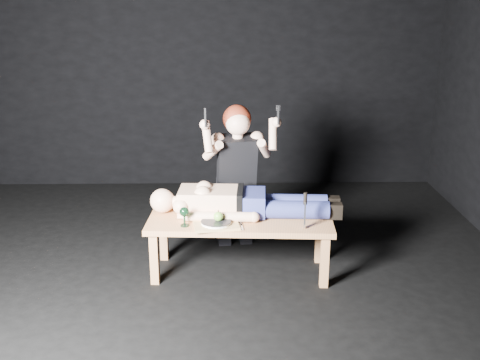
{
  "coord_description": "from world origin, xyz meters",
  "views": [
    {
      "loc": [
        0.17,
        -3.92,
        2.09
      ],
      "look_at": [
        0.25,
        0.26,
        0.75
      ],
      "focal_mm": 43.1,
      "sensor_mm": 36.0,
      "label": 1
    }
  ],
  "objects": [
    {
      "name": "plate",
      "position": [
        0.07,
        0.08,
        0.48
      ],
      "size": [
        0.25,
        0.25,
        0.02
      ],
      "primitive_type": "cylinder",
      "rotation": [
        0.0,
        0.0,
        0.15
      ],
      "color": "white",
      "rests_on": "serving_tray"
    },
    {
      "name": "table",
      "position": [
        0.25,
        0.21,
        0.23
      ],
      "size": [
        1.44,
        0.61,
        0.45
      ],
      "primitive_type": "cube",
      "rotation": [
        0.0,
        0.0,
        -0.06
      ],
      "color": "#C07F48",
      "rests_on": "ground"
    },
    {
      "name": "back_wall",
      "position": [
        0.0,
        2.5,
        1.5
      ],
      "size": [
        5.0,
        0.0,
        5.0
      ],
      "primitive_type": "plane",
      "rotation": [
        1.57,
        0.0,
        0.0
      ],
      "color": "black",
      "rests_on": "ground"
    },
    {
      "name": "ground",
      "position": [
        0.0,
        0.0,
        0.0
      ],
      "size": [
        5.0,
        5.0,
        0.0
      ],
      "primitive_type": "plane",
      "color": "black",
      "rests_on": "ground"
    },
    {
      "name": "carving_knife",
      "position": [
        0.72,
        0.02,
        0.59
      ],
      "size": [
        0.04,
        0.04,
        0.28
      ],
      "primitive_type": null,
      "rotation": [
        0.0,
        0.0,
        -0.06
      ],
      "color": "#B2B2B7",
      "rests_on": "table"
    },
    {
      "name": "apple",
      "position": [
        0.08,
        0.09,
        0.52
      ],
      "size": [
        0.07,
        0.07,
        0.07
      ],
      "primitive_type": "sphere",
      "color": "#57AF2D",
      "rests_on": "plate"
    },
    {
      "name": "kneeling_woman",
      "position": [
        0.22,
        0.75,
        0.65
      ],
      "size": [
        0.79,
        0.86,
        1.3
      ],
      "primitive_type": null,
      "rotation": [
        0.0,
        0.0,
        0.14
      ],
      "color": "black",
      "rests_on": "ground"
    },
    {
      "name": "goblet",
      "position": [
        -0.17,
        0.08,
        0.53
      ],
      "size": [
        0.08,
        0.08,
        0.15
      ],
      "primitive_type": null,
      "rotation": [
        0.0,
        0.0,
        -0.06
      ],
      "color": "black",
      "rests_on": "table"
    },
    {
      "name": "lying_man",
      "position": [
        0.3,
        0.33,
        0.57
      ],
      "size": [
        1.34,
        0.48,
        0.25
      ],
      "primitive_type": null,
      "rotation": [
        0.0,
        0.0,
        -0.06
      ],
      "color": "beige",
      "rests_on": "table"
    },
    {
      "name": "spoon_flat",
      "position": [
        0.23,
        0.14,
        0.45
      ],
      "size": [
        0.07,
        0.14,
        0.01
      ],
      "primitive_type": "cube",
      "rotation": [
        0.0,
        0.0,
        0.41
      ],
      "color": "#B2B2B7",
      "rests_on": "table"
    },
    {
      "name": "serving_tray",
      "position": [
        0.07,
        0.08,
        0.46
      ],
      "size": [
        0.37,
        0.29,
        0.02
      ],
      "primitive_type": "cube",
      "rotation": [
        0.0,
        0.0,
        0.15
      ],
      "color": "tan",
      "rests_on": "table"
    },
    {
      "name": "fork_flat",
      "position": [
        -0.06,
        0.09,
        0.45
      ],
      "size": [
        0.05,
        0.15,
        0.01
      ],
      "primitive_type": "cube",
      "rotation": [
        0.0,
        0.0,
        -0.24
      ],
      "color": "#B2B2B7",
      "rests_on": "table"
    },
    {
      "name": "knife_flat",
      "position": [
        0.26,
        0.06,
        0.45
      ],
      "size": [
        0.02,
        0.15,
        0.01
      ],
      "primitive_type": "cube",
      "rotation": [
        0.0,
        0.0,
        0.08
      ],
      "color": "#B2B2B7",
      "rests_on": "table"
    }
  ]
}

